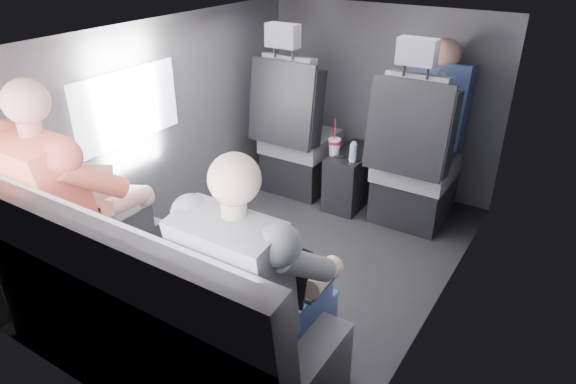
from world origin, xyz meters
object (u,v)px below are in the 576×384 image
Objects in this scene: front_seat_left at (296,141)px; passenger_front_right at (438,108)px; soda_cup at (334,146)px; laptop_black at (282,270)px; center_console at (352,178)px; passenger_rear_right at (258,289)px; water_bottle at (353,152)px; front_seat_right at (413,168)px; passenger_rear_left at (73,207)px; laptop_white at (101,192)px; rear_bench at (154,320)px.

front_seat_left reaches higher than passenger_front_right.
laptop_black is at bearing -69.18° from soda_cup.
center_console is 1.96m from passenger_rear_right.
passenger_front_right is at bearing 40.68° from water_bottle.
water_bottle is 0.63m from passenger_front_right.
front_seat_right is 0.55m from soda_cup.
front_seat_right is 2.09m from passenger_rear_left.
laptop_white is (-0.62, -1.65, 0.43)m from center_console.
soda_cup is 1.62m from laptop_white.
passenger_rear_right is at bearing -75.14° from center_console.
passenger_front_right is at bearing 30.19° from soda_cup.
laptop_white is at bearing 176.33° from laptop_black.
center_console is at bearing 174.93° from front_seat_right.
passenger_rear_left is at bearing -119.25° from front_seat_right.
passenger_rear_right is (0.49, 0.10, 0.31)m from rear_bench.
center_console is at bearing 5.07° from front_seat_left.
center_console is 0.76m from passenger_front_right.
laptop_black reaches higher than water_bottle.
soda_cup is at bearing 110.82° from laptop_black.
front_seat_left is 0.53m from water_bottle.
laptop_white is 0.21m from passenger_rear_left.
passenger_rear_right is (0.49, -1.85, 0.42)m from center_console.
passenger_rear_left is (-1.01, -1.81, 0.25)m from front_seat_right.
rear_bench is 4.77× the size of laptop_black.
laptop_white is 1.14m from laptop_black.
laptop_white is at bearing -110.66° from center_console.
passenger_rear_left is (-0.56, 0.09, 0.34)m from rear_bench.
rear_bench reaches higher than laptop_white.
passenger_front_right reaches higher than rear_bench.
laptop_white is at bearing -123.69° from front_seat_right.
front_seat_right reaches higher than center_console.
front_seat_right is 8.95× the size of water_bottle.
passenger_front_right is at bearing 81.60° from front_seat_right.
passenger_rear_right reaches higher than rear_bench.
laptop_black is (0.45, -1.57, 0.17)m from water_bottle.
soda_cup is (-0.54, -0.08, 0.07)m from front_seat_right.
passenger_front_right is (0.42, 0.36, 0.28)m from water_bottle.
soda_cup is at bearing -149.81° from passenger_front_right.
front_seat_left is at bearing 117.49° from passenger_rear_right.
water_bottle is (0.51, -0.11, 0.06)m from front_seat_left.
front_seat_right is at bearing 15.48° from water_bottle.
laptop_white is at bearing -96.05° from front_seat_left.
laptop_white is 0.52× the size of passenger_front_right.
soda_cup is at bearing 108.67° from passenger_rear_right.
center_console is 1.21× the size of laptop_white.
front_seat_left is 1.06× the size of passenger_rear_right.
rear_bench is (-0.00, -1.94, 0.11)m from center_console.
passenger_rear_right is at bearing -100.72° from laptop_black.
laptop_white is at bearing -120.74° from passenger_front_right.
soda_cup is 1.85× the size of water_bottle.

